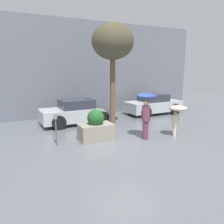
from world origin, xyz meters
TOP-DOWN VIEW (x-y plane):
  - ground_plane at (0.00, 0.00)m, footprint 40.00×40.00m
  - building_facade at (0.00, 6.50)m, footprint 18.00×0.30m
  - planter_box at (-0.66, 1.16)m, footprint 1.42×0.86m
  - person_adult at (1.34, 0.38)m, footprint 0.87×0.87m
  - person_child at (2.75, 0.04)m, footprint 0.79×0.79m
  - parked_car_near at (-0.56, 4.33)m, footprint 3.92×2.00m
  - parked_car_far at (4.90, 4.74)m, footprint 3.86×1.98m
  - street_tree at (0.95, 2.85)m, footprint 2.08×2.08m
  - parking_meter at (-2.32, 1.17)m, footprint 0.14×0.14m

SIDE VIEW (x-z plane):
  - ground_plane at x=0.00m, z-range 0.00..0.00m
  - planter_box at x=-0.66m, z-range -0.13..1.19m
  - parked_car_far at x=4.90m, z-range -0.04..1.30m
  - parked_car_near at x=-0.56m, z-range -0.04..1.30m
  - parking_meter at x=-2.32m, z-range 0.28..1.54m
  - person_child at x=2.75m, z-range 0.45..1.87m
  - person_adult at x=1.34m, z-range 0.50..2.49m
  - building_facade at x=0.00m, z-range 0.00..6.00m
  - street_tree at x=0.95m, z-range 1.63..6.82m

